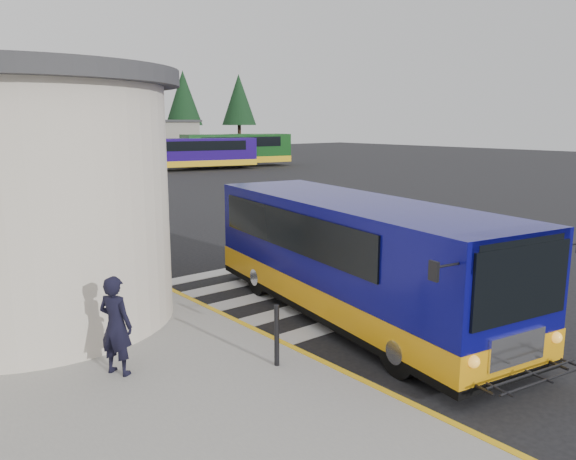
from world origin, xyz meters
TOP-DOWN VIEW (x-y plane):
  - ground at (0.00, 0.00)m, footprint 140.00×140.00m
  - curb_strip at (-4.05, 4.00)m, footprint 0.12×34.00m
  - crosswalk at (-0.50, -0.80)m, footprint 8.00×5.35m
  - depot_building at (6.00, 42.00)m, footprint 26.40×8.40m
  - tree_line at (6.29, 50.00)m, footprint 58.40×4.40m
  - transit_bus at (-1.82, -3.10)m, footprint 4.04×8.92m
  - pedestrian_a at (-6.79, -2.88)m, footprint 0.60×0.68m
  - pedestrian_b at (-5.08, -0.52)m, footprint 0.72×0.85m
  - bollard at (-4.71, -4.21)m, footprint 0.08×0.08m
  - far_bus_a at (14.89, 30.66)m, footprint 9.20×4.57m
  - far_bus_b at (18.93, 31.53)m, footprint 10.10×4.62m

SIDE VIEW (x-z plane):
  - ground at x=0.00m, z-range 0.00..0.00m
  - crosswalk at x=-0.50m, z-range 0.00..0.01m
  - curb_strip at x=-4.05m, z-range 0.00..0.16m
  - bollard at x=-4.71m, z-range 0.15..1.16m
  - pedestrian_b at x=-5.08m, z-range 0.15..1.71m
  - pedestrian_a at x=-6.79m, z-range 0.15..1.71m
  - transit_bus at x=-1.82m, z-range -0.05..2.39m
  - far_bus_a at x=14.89m, z-range 0.34..2.63m
  - far_bus_b at x=18.93m, z-range 0.38..2.89m
  - depot_building at x=6.00m, z-range 0.01..4.21m
  - tree_line at x=6.29m, z-range 1.77..11.77m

